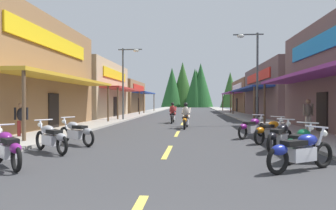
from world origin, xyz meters
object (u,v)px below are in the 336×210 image
object	(u,v)px
streetlamp_left	(126,74)
pedestrian_browsing	(308,114)
motorcycle_parked_right_3	(270,131)
rider_cruising_trailing	(173,114)
streetlamp_right	(253,65)
motorcycle_parked_left_1	(51,137)
pedestrian_by_shop	(21,118)
motorcycle_parked_right_1	(300,143)
motorcycle_parked_left_2	(76,132)
motorcycle_parked_right_4	(252,127)
motorcycle_parked_right_0	(301,150)
rider_cruising_lead	(186,118)
motorcycle_parked_right_2	(280,136)
motorcycle_parked_left_0	(8,147)

from	to	relation	value
streetlamp_left	pedestrian_browsing	size ratio (longest dim) A/B	3.49
motorcycle_parked_right_3	rider_cruising_trailing	bearing A→B (deg)	71.98
streetlamp_right	motorcycle_parked_left_1	distance (m)	14.31
streetlamp_left	pedestrian_by_shop	distance (m)	12.11
motorcycle_parked_right_1	pedestrian_by_shop	distance (m)	10.96
motorcycle_parked_left_2	pedestrian_by_shop	world-z (taller)	pedestrian_by_shop
motorcycle_parked_left_1	rider_cruising_trailing	xyz separation A→B (m)	(2.95, 12.37, 0.17)
streetlamp_right	motorcycle_parked_right_4	world-z (taller)	streetlamp_right
pedestrian_browsing	motorcycle_parked_right_0	bearing A→B (deg)	-40.45
motorcycle_parked_left_2	rider_cruising_lead	size ratio (longest dim) A/B	0.88
motorcycle_parked_right_2	motorcycle_parked_left_2	xyz separation A→B (m)	(-7.23, 0.59, 0.00)
motorcycle_parked_right_3	pedestrian_by_shop	world-z (taller)	pedestrian_by_shop
motorcycle_parked_right_2	motorcycle_parked_right_3	size ratio (longest dim) A/B	1.10
motorcycle_parked_left_2	pedestrian_by_shop	size ratio (longest dim) A/B	1.18
streetlamp_left	motorcycle_parked_left_2	world-z (taller)	streetlamp_left
streetlamp_left	rider_cruising_lead	bearing A→B (deg)	-50.14
streetlamp_left	motorcycle_parked_left_0	bearing A→B (deg)	-86.29
motorcycle_parked_right_3	pedestrian_browsing	world-z (taller)	pedestrian_browsing
streetlamp_left	motorcycle_parked_right_0	size ratio (longest dim) A/B	3.22
motorcycle_parked_right_4	pedestrian_by_shop	xyz separation A→B (m)	(-10.04, -1.25, 0.42)
pedestrian_browsing	motorcycle_parked_right_2	bearing A→B (deg)	-47.62
motorcycle_parked_right_2	motorcycle_parked_left_0	size ratio (longest dim) A/B	1.06
motorcycle_parked_right_4	streetlamp_left	bearing A→B (deg)	81.53
streetlamp_left	pedestrian_by_shop	size ratio (longest dim) A/B	3.85
streetlamp_right	motorcycle_parked_right_2	bearing A→B (deg)	-96.69
motorcycle_parked_right_0	motorcycle_parked_right_1	bearing A→B (deg)	39.67
streetlamp_left	motorcycle_parked_left_0	size ratio (longest dim) A/B	3.62
motorcycle_parked_right_0	motorcycle_parked_right_1	xyz separation A→B (m)	(0.44, 1.20, 0.00)
motorcycle_parked_left_1	motorcycle_parked_right_1	bearing A→B (deg)	-147.30
motorcycle_parked_right_0	motorcycle_parked_right_3	bearing A→B (deg)	53.43
pedestrian_by_shop	streetlamp_left	bearing A→B (deg)	-26.88
rider_cruising_trailing	pedestrian_by_shop	bearing A→B (deg)	148.93
motorcycle_parked_right_2	pedestrian_browsing	xyz separation A→B (m)	(2.85, 5.00, 0.53)
motorcycle_parked_right_0	motorcycle_parked_left_1	distance (m)	7.24
motorcycle_parked_left_0	motorcycle_parked_right_0	bearing A→B (deg)	-137.21
motorcycle_parked_right_1	motorcycle_parked_left_0	world-z (taller)	same
motorcycle_parked_right_0	rider_cruising_trailing	xyz separation A→B (m)	(-4.09, 14.11, 0.17)
motorcycle_parked_left_0	motorcycle_parked_left_2	distance (m)	3.56
motorcycle_parked_right_0	pedestrian_by_shop	size ratio (longest dim) A/B	1.20
motorcycle_parked_right_1	rider_cruising_trailing	size ratio (longest dim) A/B	0.79
motorcycle_parked_left_1	motorcycle_parked_right_3	bearing A→B (deg)	-123.55
motorcycle_parked_left_1	pedestrian_by_shop	bearing A→B (deg)	-8.14
motorcycle_parked_right_1	motorcycle_parked_right_4	bearing A→B (deg)	44.53
streetlamp_left	motorcycle_parked_left_2	size ratio (longest dim) A/B	3.26
motorcycle_parked_right_1	rider_cruising_trailing	world-z (taller)	rider_cruising_trailing
motorcycle_parked_right_1	motorcycle_parked_left_1	bearing A→B (deg)	126.15
pedestrian_by_shop	pedestrian_browsing	bearing A→B (deg)	-94.96
motorcycle_parked_right_2	motorcycle_parked_right_1	bearing A→B (deg)	-140.28
streetlamp_right	rider_cruising_trailing	size ratio (longest dim) A/B	2.94
motorcycle_parked_left_1	pedestrian_browsing	size ratio (longest dim) A/B	1.02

